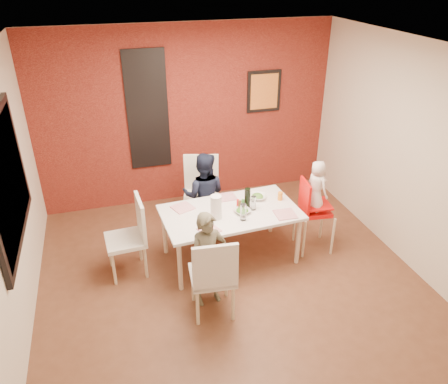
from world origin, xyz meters
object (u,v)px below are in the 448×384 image
object	(u,v)px
chair_left	(132,233)
wine_bottle	(247,199)
high_chair	(312,208)
child_far	(204,195)
dining_table	(230,216)
chair_near	(214,274)
toddler	(317,186)
paper_towel_roll	(216,207)
child_near	(208,260)
chair_far	(201,189)

from	to	relation	value
chair_left	wine_bottle	distance (m)	1.46
high_chair	child_far	xyz separation A→B (m)	(-1.26, 0.72, 0.01)
dining_table	chair_near	world-z (taller)	chair_near
toddler	paper_towel_roll	size ratio (longest dim) A/B	2.25
child_far	chair_left	bearing A→B (deg)	50.30
dining_table	child_far	xyz separation A→B (m)	(-0.18, 0.64, -0.02)
high_chair	paper_towel_roll	xyz separation A→B (m)	(-1.29, -0.03, 0.24)
wine_bottle	child_near	bearing A→B (deg)	-133.79
dining_table	toddler	xyz separation A→B (m)	(1.11, -0.08, 0.29)
chair_far	child_near	xyz separation A→B (m)	(-0.31, -1.60, -0.02)
child_far	chair_near	bearing A→B (deg)	101.04
dining_table	child_far	world-z (taller)	child_far
chair_near	chair_left	bearing A→B (deg)	-49.21
chair_left	child_near	distance (m)	1.08
toddler	chair_near	bearing A→B (deg)	103.76
child_near	wine_bottle	bearing A→B (deg)	37.79
high_chair	wine_bottle	xyz separation A→B (m)	(-0.86, 0.09, 0.23)
child_near	wine_bottle	xyz separation A→B (m)	(0.69, 0.72, 0.27)
wine_bottle	paper_towel_roll	size ratio (longest dim) A/B	0.93
child_near	toddler	xyz separation A→B (m)	(1.58, 0.62, 0.36)
chair_left	child_near	world-z (taller)	child_near
dining_table	chair_left	distance (m)	1.21
chair_near	child_near	bearing A→B (deg)	-86.46
dining_table	chair_far	bearing A→B (deg)	99.79
dining_table	chair_near	distance (m)	1.07
chair_far	chair_left	xyz separation A→B (m)	(-1.05, -0.82, -0.03)
child_near	paper_towel_roll	distance (m)	0.71
chair_left	high_chair	distance (m)	2.30
child_near	wine_bottle	distance (m)	1.03
chair_left	paper_towel_roll	world-z (taller)	paper_towel_roll
wine_bottle	paper_towel_roll	xyz separation A→B (m)	(-0.43, -0.11, 0.01)
wine_bottle	dining_table	bearing A→B (deg)	-177.50
toddler	paper_towel_roll	distance (m)	1.32
chair_left	high_chair	size ratio (longest dim) A/B	0.99
dining_table	paper_towel_roll	xyz separation A→B (m)	(-0.21, -0.10, 0.21)
dining_table	chair_left	world-z (taller)	chair_left
child_near	child_far	xyz separation A→B (m)	(0.29, 1.35, 0.05)
chair_far	wine_bottle	xyz separation A→B (m)	(0.37, -0.88, 0.25)
high_chair	toddler	bearing A→B (deg)	-94.70
toddler	child_far	bearing A→B (deg)	45.51
child_far	high_chair	bearing A→B (deg)	171.81
high_chair	dining_table	bearing A→B (deg)	92.24
chair_far	high_chair	bearing A→B (deg)	-22.83
toddler	chair_far	bearing A→B (deg)	37.20
toddler	dining_table	bearing A→B (deg)	70.59
chair_far	toddler	distance (m)	1.63
dining_table	wine_bottle	world-z (taller)	wine_bottle
chair_left	toddler	distance (m)	2.35
child_far	wine_bottle	distance (m)	0.78
dining_table	chair_far	size ratio (longest dim) A/B	1.64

